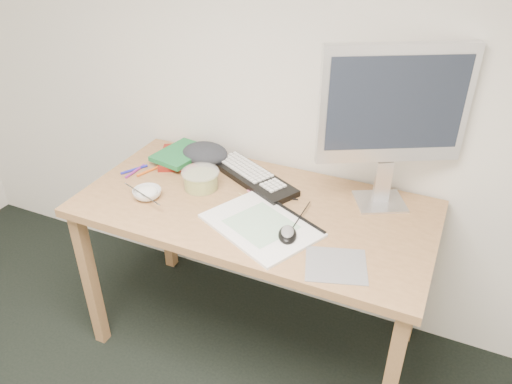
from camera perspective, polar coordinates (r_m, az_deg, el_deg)
desk at (r=2.02m, az=-0.20°, el=-3.45°), size 1.40×0.70×0.75m
mousepad at (r=1.70m, az=9.13°, el=-8.25°), size 0.25×0.24×0.00m
sketchpad at (r=1.85m, az=0.58°, el=-3.83°), size 0.49×0.44×0.01m
keyboard at (r=2.13m, az=-0.32°, el=1.69°), size 0.46×0.33×0.03m
monitor at (r=1.87m, az=15.49°, el=9.06°), size 0.50×0.29×0.63m
mouse at (r=1.78m, az=3.62°, el=-4.59°), size 0.10×0.12×0.04m
rice_bowl at (r=2.06m, az=-12.33°, el=-0.19°), size 0.12×0.12×0.04m
chopsticks at (r=2.02m, az=-12.89°, el=-0.22°), size 0.22×0.09×0.02m
fruit_tub at (r=2.08m, az=-6.34°, el=1.42°), size 0.17×0.17×0.08m
book_red at (r=2.32m, az=-8.61°, el=3.96°), size 0.26×0.29×0.02m
book_green at (r=2.30m, az=-8.57°, el=4.35°), size 0.22×0.27×0.02m
cloth_lump at (r=2.29m, az=-5.85°, el=4.38°), size 0.21×0.19×0.07m
pencil_pink at (r=1.99m, az=0.79°, el=-1.00°), size 0.18×0.10×0.01m
pencil_tan at (r=1.99m, az=-0.50°, el=-1.14°), size 0.15×0.08×0.01m
pencil_black at (r=2.01m, az=2.33°, el=-0.64°), size 0.17×0.05×0.01m
marker_blue at (r=2.27m, az=-13.75°, el=2.51°), size 0.07×0.12×0.01m
marker_orange at (r=2.25m, az=-12.11°, el=2.40°), size 0.06×0.12×0.01m
marker_purple at (r=2.26m, az=-13.65°, el=2.34°), size 0.02×0.13×0.01m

